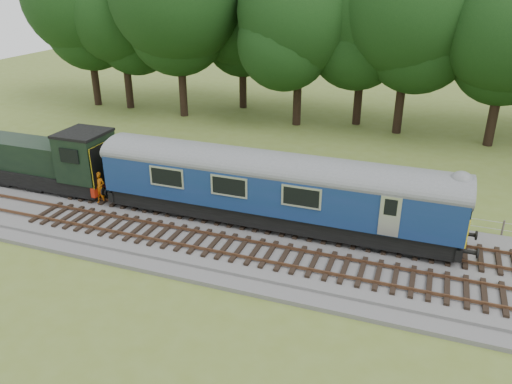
% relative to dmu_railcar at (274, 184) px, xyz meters
% --- Properties ---
extents(ground, '(120.00, 120.00, 0.00)m').
position_rel_dmu_railcar_xyz_m(ground, '(5.00, -1.40, -2.61)').
color(ground, '#5A6A27').
rests_on(ground, ground).
extents(ballast, '(70.00, 7.00, 0.35)m').
position_rel_dmu_railcar_xyz_m(ballast, '(5.00, -1.40, -2.43)').
color(ballast, '#4C4C4F').
rests_on(ballast, ground).
extents(track_north, '(67.20, 2.40, 0.21)m').
position_rel_dmu_railcar_xyz_m(track_north, '(5.00, -0.00, -2.19)').
color(track_north, black).
rests_on(track_north, ballast).
extents(track_south, '(67.20, 2.40, 0.21)m').
position_rel_dmu_railcar_xyz_m(track_south, '(5.00, -3.00, -2.19)').
color(track_south, black).
rests_on(track_south, ballast).
extents(fence, '(64.00, 0.12, 1.00)m').
position_rel_dmu_railcar_xyz_m(fence, '(5.00, 3.10, -2.61)').
color(fence, '#6B6054').
rests_on(fence, ground).
extents(tree_line, '(70.00, 8.00, 18.00)m').
position_rel_dmu_railcar_xyz_m(tree_line, '(5.00, 20.60, -2.61)').
color(tree_line, black).
rests_on(tree_line, ground).
extents(dmu_railcar, '(18.05, 2.86, 3.88)m').
position_rel_dmu_railcar_xyz_m(dmu_railcar, '(0.00, 0.00, 0.00)').
color(dmu_railcar, black).
rests_on(dmu_railcar, ground).
extents(shunter_loco, '(8.92, 2.60, 3.38)m').
position_rel_dmu_railcar_xyz_m(shunter_loco, '(-13.93, 0.00, -0.63)').
color(shunter_loco, black).
rests_on(shunter_loco, ground).
extents(worker, '(0.72, 0.52, 1.83)m').
position_rel_dmu_railcar_xyz_m(worker, '(-9.87, -0.87, -1.34)').
color(worker, orange).
rests_on(worker, ballast).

